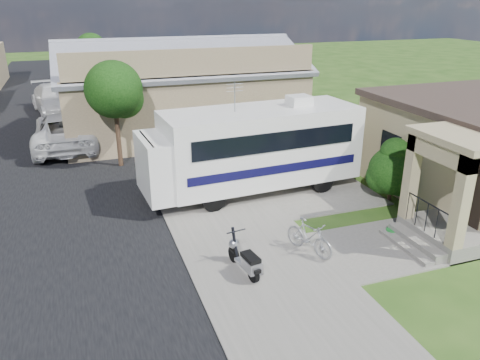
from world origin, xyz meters
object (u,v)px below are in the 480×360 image
object	(u,v)px
scooter	(245,260)
pickup_truck	(66,130)
motorhome	(253,147)
shrub	(393,168)
bicycle	(309,239)
van	(57,100)
garden_hose	(392,233)

from	to	relation	value
scooter	pickup_truck	size ratio (longest dim) A/B	0.25
motorhome	scooter	bearing A→B (deg)	-116.42
shrub	motorhome	bearing A→B (deg)	152.28
bicycle	motorhome	bearing A→B (deg)	66.30
scooter	motorhome	bearing A→B (deg)	58.74
shrub	van	size ratio (longest dim) A/B	0.38
scooter	garden_hose	world-z (taller)	scooter
pickup_truck	garden_hose	world-z (taller)	pickup_truck
scooter	van	world-z (taller)	van
motorhome	scooter	world-z (taller)	motorhome
van	garden_hose	bearing A→B (deg)	-74.76
motorhome	garden_hose	size ratio (longest dim) A/B	23.16
scooter	bicycle	bearing A→B (deg)	2.68
garden_hose	pickup_truck	bearing A→B (deg)	125.92
bicycle	pickup_truck	xyz separation A→B (m)	(-6.50, 13.33, 0.37)
motorhome	bicycle	size ratio (longest dim) A/B	4.90
shrub	garden_hose	world-z (taller)	shrub
shrub	scooter	xyz separation A→B (m)	(-6.76, -3.01, -0.74)
bicycle	van	bearing A→B (deg)	86.54
shrub	bicycle	world-z (taller)	shrub
motorhome	bicycle	world-z (taller)	motorhome
motorhome	garden_hose	distance (m)	5.80
garden_hose	van	bearing A→B (deg)	115.65
motorhome	shrub	size ratio (longest dim) A/B	3.50
scooter	bicycle	world-z (taller)	scooter
bicycle	pickup_truck	world-z (taller)	pickup_truck
garden_hose	motorhome	bearing A→B (deg)	120.91
scooter	bicycle	size ratio (longest dim) A/B	0.95
shrub	van	bearing A→B (deg)	122.29
shrub	pickup_truck	world-z (taller)	shrub
pickup_truck	garden_hose	distance (m)	16.23
shrub	scooter	world-z (taller)	shrub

